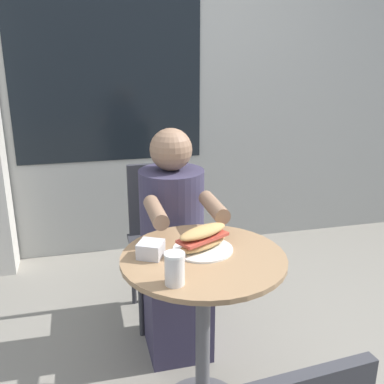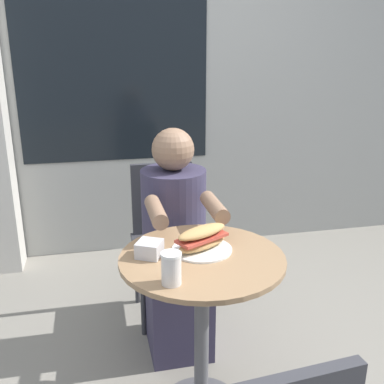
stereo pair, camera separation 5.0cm
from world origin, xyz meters
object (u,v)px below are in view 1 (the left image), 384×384
cafe_table (203,302)px  sandwich_on_plate (203,240)px  seated_diner (174,256)px  drink_cup (175,269)px  diner_chair (161,226)px

cafe_table → sandwich_on_plate: bearing=77.8°
seated_diner → drink_cup: (-0.13, -0.68, 0.29)m
cafe_table → sandwich_on_plate: size_ratio=3.04×
sandwich_on_plate → drink_cup: drink_cup is taller
diner_chair → seated_diner: (0.00, -0.35, -0.02)m
seated_diner → drink_cup: 0.75m
seated_diner → drink_cup: seated_diner is taller
diner_chair → seated_diner: bearing=89.7°
diner_chair → drink_cup: size_ratio=7.59×
diner_chair → drink_cup: bearing=82.1°
diner_chair → sandwich_on_plate: (0.03, -0.79, 0.25)m
cafe_table → seated_diner: (-0.02, 0.50, -0.03)m
cafe_table → diner_chair: bearing=91.3°
seated_diner → diner_chair: bearing=-90.3°
seated_diner → sandwich_on_plate: 0.52m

